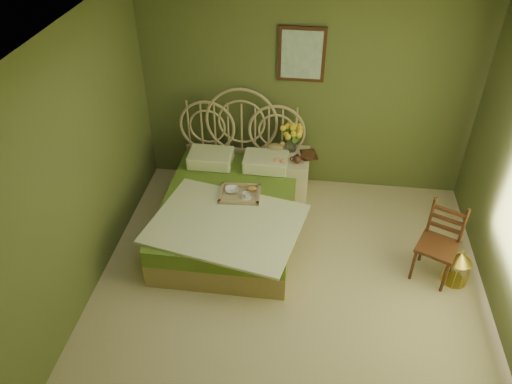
# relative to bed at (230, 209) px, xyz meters

# --- Properties ---
(floor) EXTENTS (4.50, 4.50, 0.00)m
(floor) POSITION_rel_bed_xyz_m (0.76, -1.14, -0.30)
(floor) COLOR #C7B98F
(floor) RESTS_ON ground
(ceiling) EXTENTS (4.50, 4.50, 0.00)m
(ceiling) POSITION_rel_bed_xyz_m (0.76, -1.14, 2.30)
(ceiling) COLOR silver
(ceiling) RESTS_ON wall_back
(wall_back) EXTENTS (4.00, 0.00, 4.00)m
(wall_back) POSITION_rel_bed_xyz_m (0.76, 1.11, 1.00)
(wall_back) COLOR #535B30
(wall_back) RESTS_ON floor
(wall_left) EXTENTS (0.00, 4.50, 4.50)m
(wall_left) POSITION_rel_bed_xyz_m (-1.24, -1.14, 1.00)
(wall_left) COLOR #535B30
(wall_left) RESTS_ON floor
(wall_art) EXTENTS (0.54, 0.04, 0.64)m
(wall_art) POSITION_rel_bed_xyz_m (0.68, 1.08, 1.45)
(wall_art) COLOR #311B0D
(wall_art) RESTS_ON wall_back
(bed) EXTENTS (1.73, 2.18, 1.35)m
(bed) POSITION_rel_bed_xyz_m (0.00, 0.00, 0.00)
(bed) COLOR #A48C52
(bed) RESTS_ON floor
(nightstand) EXTENTS (0.55, 0.55, 1.04)m
(nightstand) POSITION_rel_bed_xyz_m (0.58, 0.72, 0.07)
(nightstand) COLOR beige
(nightstand) RESTS_ON floor
(chair) EXTENTS (0.50, 0.50, 0.86)m
(chair) POSITION_rel_bed_xyz_m (2.22, -0.40, 0.18)
(chair) COLOR #311B0D
(chair) RESTS_ON floor
(birdcage) EXTENTS (0.25, 0.25, 0.39)m
(birdcage) POSITION_rel_bed_xyz_m (2.46, -0.52, -0.11)
(birdcage) COLOR gold
(birdcage) RESTS_ON floor
(book_lower) EXTENTS (0.24, 0.28, 0.02)m
(book_lower) POSITION_rel_bed_xyz_m (0.76, 0.73, 0.32)
(book_lower) COLOR #381E0F
(book_lower) RESTS_ON nightstand
(book_upper) EXTENTS (0.19, 0.23, 0.02)m
(book_upper) POSITION_rel_bed_xyz_m (0.76, 0.73, 0.34)
(book_upper) COLOR #472819
(book_upper) RESTS_ON nightstand
(cereal_bowl) EXTENTS (0.18, 0.18, 0.04)m
(cereal_bowl) POSITION_rel_bed_xyz_m (0.02, 0.04, 0.24)
(cereal_bowl) COLOR white
(cereal_bowl) RESTS_ON bed
(coffee_cup) EXTENTS (0.10, 0.10, 0.07)m
(coffee_cup) POSITION_rel_bed_xyz_m (0.20, -0.07, 0.26)
(coffee_cup) COLOR white
(coffee_cup) RESTS_ON bed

